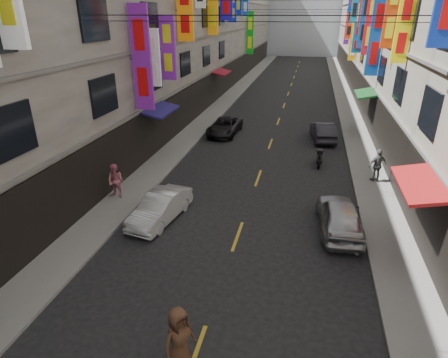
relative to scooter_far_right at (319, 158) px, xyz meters
The scene contains 14 objects.
sidewalk_left 17.84m from the scooter_far_right, 121.23° to the left, with size 2.00×90.00×0.12m, color slate.
sidewalk_right 15.50m from the scooter_far_right, 79.76° to the left, with size 2.00×90.00×0.12m, color slate.
shop_signage 12.50m from the scooter_far_right, 111.67° to the left, with size 14.00×55.00×12.42m.
street_awnings 5.23m from the scooter_far_right, behind, with size 13.99×35.20×0.41m.
overhead_cables 9.54m from the scooter_far_right, 134.98° to the left, with size 14.00×38.04×1.24m.
lane_markings 12.68m from the scooter_far_right, 104.84° to the left, with size 0.12×80.20×0.01m.
scooter_far_right is the anchor object (origin of this frame).
car_left_mid 10.64m from the scooter_far_right, 129.45° to the right, with size 1.29×3.70×1.22m, color silver.
car_left_far 8.31m from the scooter_far_right, 145.33° to the left, with size 1.97×4.26×1.18m, color black.
car_right_mid 7.44m from the scooter_far_right, 84.27° to the right, with size 1.63×4.06×1.38m, color #B3B3B8.
car_right_far 4.88m from the scooter_far_right, 86.94° to the left, with size 1.38×3.95×1.30m, color #24232A.
pedestrian_lfar 11.74m from the scooter_far_right, 144.53° to the right, with size 0.82×0.56×1.68m, color #D06E80.
pedestrian_rfar 3.56m from the scooter_far_right, 34.54° to the right, with size 1.03×0.59×1.76m, color #5F6062.
pedestrian_crossing 15.48m from the scooter_far_right, 103.13° to the right, with size 0.90×0.62×1.85m, color #513220.
Camera 1 is at (2.33, 5.27, 8.30)m, focal length 30.00 mm.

